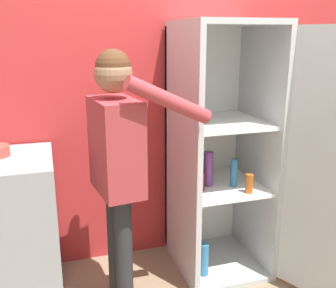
% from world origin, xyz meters
% --- Properties ---
extents(wall_back, '(7.00, 0.06, 2.55)m').
position_xyz_m(wall_back, '(0.00, 0.98, 1.27)').
color(wall_back, '#B72D2D').
rests_on(wall_back, ground_plane).
extents(refrigerator, '(0.88, 1.18, 1.71)m').
position_xyz_m(refrigerator, '(0.31, 0.53, 0.85)').
color(refrigerator, '#B7BABC').
rests_on(refrigerator, ground_plane).
extents(person, '(0.63, 0.52, 1.55)m').
position_xyz_m(person, '(-0.52, 0.38, 0.99)').
color(person, '#262628').
rests_on(person, ground_plane).
extents(counter, '(0.61, 0.61, 0.93)m').
position_xyz_m(counter, '(-1.18, 0.62, 0.46)').
color(counter, gray).
rests_on(counter, ground_plane).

